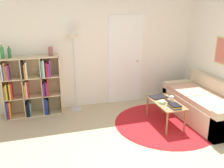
# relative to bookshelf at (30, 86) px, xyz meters

# --- Properties ---
(wall_back) EXTENTS (7.39, 0.11, 2.60)m
(wall_back) POSITION_rel_bookshelf_xyz_m (1.59, 0.21, 0.66)
(wall_back) COLOR silver
(wall_back) RESTS_ON ground_plane
(rug) EXTENTS (1.99, 1.99, 0.01)m
(rug) POSITION_rel_bookshelf_xyz_m (2.50, -1.19, -0.63)
(rug) COLOR #B2191E
(rug) RESTS_ON ground_plane
(bookshelf) EXTENTS (1.13, 0.34, 1.24)m
(bookshelf) POSITION_rel_bookshelf_xyz_m (0.00, 0.00, 0.00)
(bookshelf) COLOR beige
(bookshelf) RESTS_ON ground_plane
(floor_lamp) EXTENTS (0.32, 0.32, 1.67)m
(floor_lamp) POSITION_rel_bookshelf_xyz_m (0.93, -0.01, 0.80)
(floor_lamp) COLOR #B7B7BC
(floor_lamp) RESTS_ON ground_plane
(couch) EXTENTS (0.86, 1.83, 0.79)m
(couch) POSITION_rel_bookshelf_xyz_m (3.38, -1.22, -0.35)
(couch) COLOR #CCB793
(couch) RESTS_ON ground_plane
(coffee_table) EXTENTS (0.44, 0.91, 0.46)m
(coffee_table) POSITION_rel_bookshelf_xyz_m (2.48, -1.19, -0.23)
(coffee_table) COLOR #996B42
(coffee_table) RESTS_ON ground_plane
(laptop) EXTENTS (0.36, 0.28, 0.02)m
(laptop) POSITION_rel_bookshelf_xyz_m (2.45, -0.93, -0.16)
(laptop) COLOR black
(laptop) RESTS_ON coffee_table
(bowl) EXTENTS (0.14, 0.14, 0.04)m
(bowl) POSITION_rel_bookshelf_xyz_m (2.38, -1.23, -0.15)
(bowl) COLOR #9ED193
(bowl) RESTS_ON coffee_table
(book_stack_on_table) EXTENTS (0.18, 0.23, 0.06)m
(book_stack_on_table) POSITION_rel_bookshelf_xyz_m (2.49, -1.48, -0.14)
(book_stack_on_table) COLOR navy
(book_stack_on_table) RESTS_ON coffee_table
(cup) EXTENTS (0.08, 0.08, 0.08)m
(cup) POSITION_rel_bookshelf_xyz_m (2.63, -1.15, -0.13)
(cup) COLOR white
(cup) RESTS_ON coffee_table
(remote) EXTENTS (0.06, 0.17, 0.02)m
(remote) POSITION_rel_bookshelf_xyz_m (2.53, -1.19, -0.16)
(remote) COLOR black
(remote) RESTS_ON coffee_table
(bottle_left) EXTENTS (0.07, 0.07, 0.26)m
(bottle_left) POSITION_rel_bookshelf_xyz_m (-0.44, -0.00, 0.72)
(bottle_left) COLOR #2D8438
(bottle_left) RESTS_ON bookshelf
(bottle_middle) EXTENTS (0.06, 0.06, 0.23)m
(bottle_middle) POSITION_rel_bookshelf_xyz_m (-0.31, -0.01, 0.71)
(bottle_middle) COLOR #236633
(bottle_middle) RESTS_ON bookshelf
(vase_on_shelf) EXTENTS (0.10, 0.10, 0.18)m
(vase_on_shelf) POSITION_rel_bookshelf_xyz_m (0.47, -0.00, 0.70)
(vase_on_shelf) COLOR #934C47
(vase_on_shelf) RESTS_ON bookshelf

